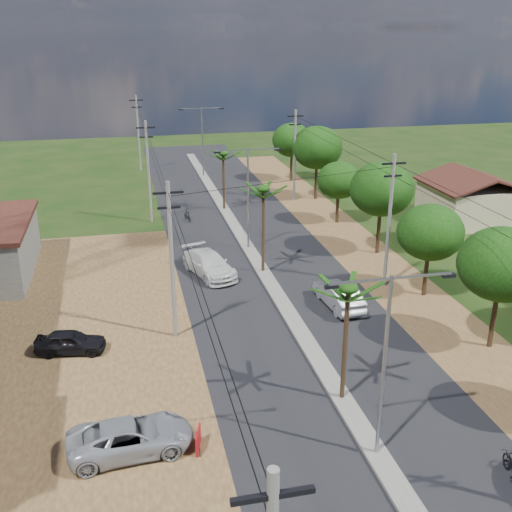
# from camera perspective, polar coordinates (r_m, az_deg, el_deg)

# --- Properties ---
(ground) EXTENTS (160.00, 160.00, 0.00)m
(ground) POSITION_cam_1_polar(r_m,az_deg,el_deg) (26.32, 11.35, -18.14)
(ground) COLOR black
(ground) RESTS_ON ground
(road) EXTENTS (12.00, 110.00, 0.04)m
(road) POSITION_cam_1_polar(r_m,az_deg,el_deg) (38.32, 2.40, -4.40)
(road) COLOR black
(road) RESTS_ON ground
(median) EXTENTS (1.00, 90.00, 0.18)m
(median) POSITION_cam_1_polar(r_m,az_deg,el_deg) (40.93, 1.31, -2.56)
(median) COLOR #605E56
(median) RESTS_ON ground
(dirt_lot_west) EXTENTS (18.00, 46.00, 0.04)m
(dirt_lot_west) POSITION_cam_1_polar(r_m,az_deg,el_deg) (31.60, -21.80, -12.01)
(dirt_lot_west) COLOR #4F2F1B
(dirt_lot_west) RESTS_ON ground
(dirt_shoulder_east) EXTENTS (5.00, 90.00, 0.03)m
(dirt_shoulder_east) POSITION_cam_1_polar(r_m,az_deg,el_deg) (41.20, 13.91, -3.16)
(dirt_shoulder_east) COLOR #4F2F1B
(dirt_shoulder_east) RESTS_ON ground
(house_east_far) EXTENTS (7.60, 7.50, 4.60)m
(house_east_far) POSITION_cam_1_polar(r_m,az_deg,el_deg) (57.11, 19.74, 5.51)
(house_east_far) COLOR tan
(house_east_far) RESTS_ON ground
(tree_east_c) EXTENTS (4.60, 4.60, 6.83)m
(tree_east_c) POSITION_cam_1_polar(r_m,az_deg,el_deg) (33.70, 22.38, -0.75)
(tree_east_c) COLOR black
(tree_east_c) RESTS_ON ground
(tree_east_d) EXTENTS (4.20, 4.20, 6.13)m
(tree_east_d) POSITION_cam_1_polar(r_m,az_deg,el_deg) (39.26, 16.27, 2.17)
(tree_east_d) COLOR black
(tree_east_d) RESTS_ON ground
(tree_east_e) EXTENTS (4.80, 4.80, 7.14)m
(tree_east_e) POSITION_cam_1_polar(r_m,az_deg,el_deg) (45.97, 11.89, 6.24)
(tree_east_e) COLOR black
(tree_east_e) RESTS_ON ground
(tree_east_f) EXTENTS (3.80, 3.80, 5.52)m
(tree_east_f) POSITION_cam_1_polar(r_m,az_deg,el_deg) (53.26, 7.89, 7.16)
(tree_east_f) COLOR black
(tree_east_f) RESTS_ON ground
(tree_east_g) EXTENTS (5.00, 5.00, 7.38)m
(tree_east_g) POSITION_cam_1_polar(r_m,az_deg,el_deg) (60.54, 5.84, 10.22)
(tree_east_g) COLOR black
(tree_east_g) RESTS_ON ground
(tree_east_h) EXTENTS (4.40, 4.40, 6.52)m
(tree_east_h) POSITION_cam_1_polar(r_m,az_deg,el_deg) (68.07, 3.43, 10.96)
(tree_east_h) COLOR black
(tree_east_h) RESTS_ON ground
(palm_median_near) EXTENTS (2.00, 2.00, 6.15)m
(palm_median_near) POSITION_cam_1_polar(r_m,az_deg,el_deg) (26.54, 8.77, -3.52)
(palm_median_near) COLOR black
(palm_median_near) RESTS_ON ground
(palm_median_mid) EXTENTS (2.00, 2.00, 6.55)m
(palm_median_mid) POSITION_cam_1_polar(r_m,az_deg,el_deg) (40.85, 0.70, 6.04)
(palm_median_mid) COLOR black
(palm_median_mid) RESTS_ON ground
(palm_median_far) EXTENTS (2.00, 2.00, 5.85)m
(palm_median_far) POSITION_cam_1_polar(r_m,az_deg,el_deg) (56.27, -3.15, 9.50)
(palm_median_far) COLOR black
(palm_median_far) RESTS_ON ground
(streetlight_near) EXTENTS (5.10, 0.18, 8.00)m
(streetlight_near) POSITION_cam_1_polar(r_m,az_deg,el_deg) (23.63, 12.18, -9.07)
(streetlight_near) COLOR gray
(streetlight_near) RESTS_ON ground
(streetlight_mid) EXTENTS (5.10, 0.18, 8.00)m
(streetlight_mid) POSITION_cam_1_polar(r_m,az_deg,el_deg) (45.85, -0.77, 6.26)
(streetlight_mid) COLOR gray
(streetlight_mid) RESTS_ON ground
(streetlight_far) EXTENTS (5.10, 0.18, 8.00)m
(streetlight_far) POSITION_cam_1_polar(r_m,az_deg,el_deg) (69.97, -5.14, 11.31)
(streetlight_far) COLOR gray
(streetlight_far) RESTS_ON ground
(utility_pole_w_b) EXTENTS (1.60, 0.24, 9.00)m
(utility_pole_w_b) POSITION_cam_1_polar(r_m,az_deg,el_deg) (32.62, -8.04, -0.21)
(utility_pole_w_b) COLOR #605E56
(utility_pole_w_b) RESTS_ON ground
(utility_pole_w_c) EXTENTS (1.60, 0.24, 9.00)m
(utility_pole_w_c) POSITION_cam_1_polar(r_m,az_deg,el_deg) (53.71, -10.22, 8.09)
(utility_pole_w_c) COLOR #605E56
(utility_pole_w_c) RESTS_ON ground
(utility_pole_w_d) EXTENTS (1.60, 0.24, 9.00)m
(utility_pole_w_d) POSITION_cam_1_polar(r_m,az_deg,el_deg) (74.33, -11.15, 11.56)
(utility_pole_w_d) COLOR #605E56
(utility_pole_w_d) RESTS_ON ground
(utility_pole_e_b) EXTENTS (1.60, 0.24, 9.00)m
(utility_pole_e_b) POSITION_cam_1_polar(r_m,az_deg,el_deg) (39.97, 12.59, 3.48)
(utility_pole_e_b) COLOR #605E56
(utility_pole_e_b) RESTS_ON ground
(utility_pole_e_c) EXTENTS (1.60, 0.24, 9.00)m
(utility_pole_e_c) POSITION_cam_1_polar(r_m,az_deg,el_deg) (59.95, 3.71, 9.70)
(utility_pole_e_c) COLOR #605E56
(utility_pole_e_c) RESTS_ON ground
(car_silver_mid) EXTENTS (1.97, 4.81, 1.55)m
(car_silver_mid) POSITION_cam_1_polar(r_m,az_deg,el_deg) (37.76, 7.86, -3.73)
(car_silver_mid) COLOR #979B9F
(car_silver_mid) RESTS_ON ground
(car_white_far) EXTENTS (3.79, 5.93, 1.60)m
(car_white_far) POSITION_cam_1_polar(r_m,az_deg,el_deg) (42.21, -4.48, -0.82)
(car_white_far) COLOR beige
(car_white_far) RESTS_ON ground
(car_parked_silver) EXTENTS (5.29, 2.76, 1.42)m
(car_parked_silver) POSITION_cam_1_polar(r_m,az_deg,el_deg) (26.10, -11.85, -16.58)
(car_parked_silver) COLOR #979B9F
(car_parked_silver) RESTS_ON ground
(car_parked_dark) EXTENTS (3.89, 2.07, 1.26)m
(car_parked_dark) POSITION_cam_1_polar(r_m,az_deg,el_deg) (33.88, -17.26, -7.86)
(car_parked_dark) COLOR black
(car_parked_dark) RESTS_ON ground
(moto_rider_west_a) EXTENTS (0.60, 1.61, 0.84)m
(moto_rider_west_a) POSITION_cam_1_polar(r_m,az_deg,el_deg) (45.56, -4.42, 0.33)
(moto_rider_west_a) COLOR black
(moto_rider_west_a) RESTS_ON ground
(moto_rider_west_b) EXTENTS (0.82, 1.71, 0.99)m
(moto_rider_west_b) POSITION_cam_1_polar(r_m,az_deg,el_deg) (54.40, -6.55, 3.80)
(moto_rider_west_b) COLOR black
(moto_rider_west_b) RESTS_ON ground
(roadside_sign) EXTENTS (0.38, 1.11, 0.94)m
(roadside_sign) POSITION_cam_1_polar(r_m,az_deg,el_deg) (25.98, -5.53, -17.05)
(roadside_sign) COLOR maroon
(roadside_sign) RESTS_ON ground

